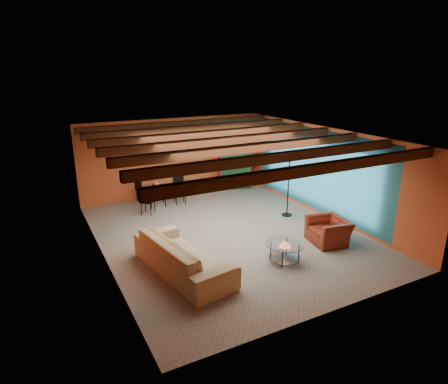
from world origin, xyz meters
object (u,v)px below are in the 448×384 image
coffee_table (285,252)px  dining_table (157,192)px  potted_plant (233,132)px  vase (156,175)px  sofa (183,255)px  armchair (329,231)px  armoire (233,164)px  floor_lamp (288,184)px

coffee_table → dining_table: dining_table is taller
dining_table → potted_plant: bearing=11.3°
vase → sofa: bearing=-101.1°
armchair → armoire: 5.41m
floor_lamp → potted_plant: size_ratio=3.83×
potted_plant → floor_lamp: bearing=-88.5°
floor_lamp → vase: (-3.26, 2.67, 0.04)m
armoire → floor_lamp: floor_lamp is taller
sofa → armchair: (3.90, -0.33, -0.08)m
armchair → armoire: size_ratio=0.54×
armchair → floor_lamp: floor_lamp is taller
dining_table → vase: size_ratio=10.25×
sofa → vase: (0.86, 4.41, 0.64)m
coffee_table → vase: (-1.41, 5.06, 0.81)m
dining_table → potted_plant: 3.62m
armoire → floor_lamp: size_ratio=0.93×
potted_plant → armoire: bearing=0.0°
armchair → vase: bearing=-137.9°
vase → armoire: bearing=11.3°
coffee_table → potted_plant: potted_plant is taller
armoire → vase: 3.23m
sofa → floor_lamp: (4.12, 1.74, 0.59)m
armoire → sofa: bearing=-109.8°
potted_plant → vase: size_ratio=2.92×
armchair → floor_lamp: bearing=-176.7°
sofa → coffee_table: size_ratio=3.03×
floor_lamp → coffee_table: bearing=-127.7°
vase → coffee_table: bearing=-74.4°
coffee_table → floor_lamp: 3.11m
armchair → potted_plant: potted_plant is taller
armoire → potted_plant: potted_plant is taller
armchair → potted_plant: 5.66m
armoire → vase: (-3.17, -0.63, 0.11)m
armchair → coffee_table: armchair is taller
sofa → potted_plant: size_ratio=5.31×
coffee_table → vase: vase is taller
coffee_table → armchair: bearing=11.2°
sofa → floor_lamp: floor_lamp is taller
coffee_table → sofa: bearing=164.1°
armchair → coffee_table: bearing=-69.4°
dining_table → floor_lamp: floor_lamp is taller
floor_lamp → vase: bearing=140.6°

